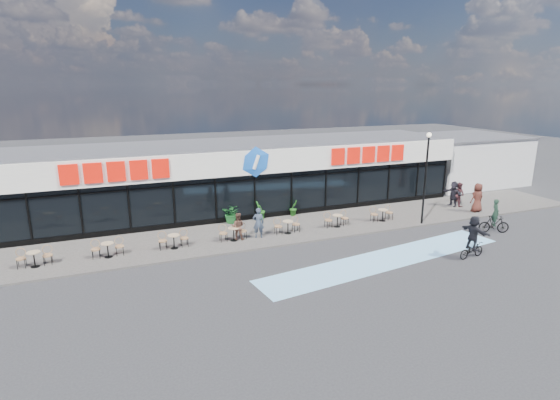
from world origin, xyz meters
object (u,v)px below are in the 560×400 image
potted_plant_left (232,213)px  pedestrian_b (459,194)px  bistro_set_0 (34,257)px  lamp_post (426,171)px  cyclist_a (473,239)px  potted_plant_right (294,208)px  patron_left (258,223)px  pedestrian_a (453,194)px  patron_right (238,226)px  potted_plant_mid (260,210)px  cyclist_b (494,221)px  pedestrian_c (477,198)px

potted_plant_left → pedestrian_b: (15.80, -2.14, 0.24)m
bistro_set_0 → lamp_post: bearing=-3.8°
cyclist_a → potted_plant_right: bearing=119.5°
lamp_post → bistro_set_0: (-21.20, 1.40, -2.81)m
lamp_post → potted_plant_right: lamp_post is taller
patron_left → pedestrian_a: bearing=-161.2°
pedestrian_a → potted_plant_right: bearing=-105.3°
pedestrian_a → patron_left: bearing=-90.8°
potted_plant_right → pedestrian_b: size_ratio=0.61×
patron_right → pedestrian_a: size_ratio=0.86×
potted_plant_mid → potted_plant_right: bearing=1.5°
pedestrian_a → cyclist_b: cyclist_b is taller
potted_plant_left → pedestrian_c: bearing=-13.1°
potted_plant_mid → patron_right: bearing=-127.9°
patron_right → cyclist_b: 14.80m
pedestrian_a → pedestrian_b: size_ratio=1.04×
patron_left → cyclist_b: cyclist_b is taller
patron_right → cyclist_b: size_ratio=0.75×
potted_plant_right → patron_left: patron_left is taller
bistro_set_0 → patron_right: 9.89m
potted_plant_left → potted_plant_right: (4.17, 0.02, -0.09)m
bistro_set_0 → pedestrian_c: 26.29m
pedestrian_b → pedestrian_c: 1.57m
potted_plant_right → lamp_post: bearing=-33.7°
pedestrian_b → cyclist_a: size_ratio=0.78×
pedestrian_b → cyclist_b: size_ratio=0.84×
pedestrian_c → cyclist_a: cyclist_a is taller
patron_left → lamp_post: bearing=-172.9°
lamp_post → potted_plant_mid: (-8.99, 4.38, -2.65)m
potted_plant_right → cyclist_a: 11.08m
potted_plant_mid → potted_plant_right: (2.33, 0.06, -0.10)m
potted_plant_mid → patron_right: 3.79m
bistro_set_0 → cyclist_b: size_ratio=0.76×
pedestrian_b → patron_left: bearing=90.8°
cyclist_b → potted_plant_left: bearing=152.4°
patron_left → pedestrian_c: 15.24m
potted_plant_mid → pedestrian_a: size_ratio=0.70×
lamp_post → pedestrian_b: lamp_post is taller
pedestrian_b → pedestrian_c: size_ratio=0.87×
lamp_post → cyclist_b: lamp_post is taller
potted_plant_right → patron_right: bearing=-146.8°
pedestrian_c → cyclist_a: bearing=43.1°
bistro_set_0 → patron_right: size_ratio=1.02×
potted_plant_right → potted_plant_mid: bearing=-178.5°
lamp_post → cyclist_b: size_ratio=2.74×
bistro_set_0 → potted_plant_mid: potted_plant_mid is taller
lamp_post → cyclist_a: (-1.21, -5.21, -2.36)m
bistro_set_0 → cyclist_b: cyclist_b is taller
patron_right → pedestrian_b: pedestrian_b is taller
patron_right → lamp_post: bearing=-162.8°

